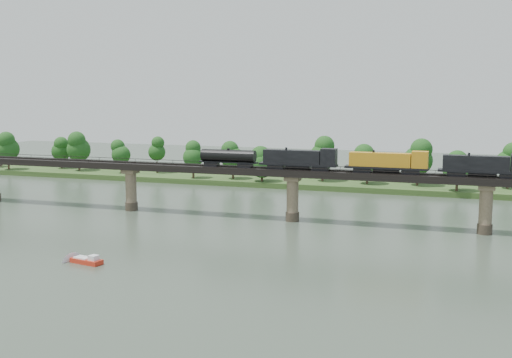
% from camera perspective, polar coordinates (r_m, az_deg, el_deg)
% --- Properties ---
extents(ground, '(400.00, 400.00, 0.00)m').
position_cam_1_polar(ground, '(113.96, -0.76, -6.66)').
color(ground, '#334133').
rests_on(ground, ground).
extents(far_bank, '(300.00, 24.00, 1.60)m').
position_cam_1_polar(far_bank, '(194.58, 7.52, -0.37)').
color(far_bank, '#2E4B1E').
rests_on(far_bank, ground).
extents(bridge, '(236.00, 30.00, 11.50)m').
position_cam_1_polar(bridge, '(140.88, 3.26, -1.58)').
color(bridge, '#473A2D').
rests_on(bridge, ground).
extents(bridge_superstructure, '(220.00, 4.90, 0.75)m').
position_cam_1_polar(bridge_superstructure, '(139.97, 3.29, 0.98)').
color(bridge_superstructure, black).
rests_on(bridge_superstructure, bridge).
extents(far_treeline, '(289.06, 17.54, 13.60)m').
position_cam_1_polar(far_treeline, '(190.97, 4.89, 1.94)').
color(far_treeline, '#382619').
rests_on(far_treeline, far_bank).
extents(freight_train, '(69.44, 2.71, 4.78)m').
position_cam_1_polar(freight_train, '(136.77, 8.96, 1.57)').
color(freight_train, black).
rests_on(freight_train, bridge).
extents(motorboat, '(6.01, 3.15, 1.60)m').
position_cam_1_polar(motorboat, '(111.28, -14.79, -7.00)').
color(motorboat, red).
rests_on(motorboat, ground).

